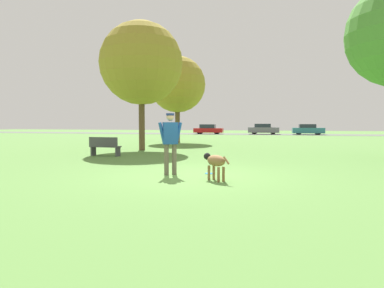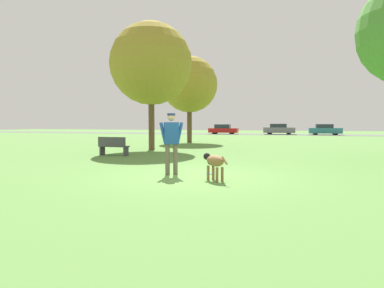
# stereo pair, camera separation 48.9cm
# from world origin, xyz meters

# --- Properties ---
(ground_plane) EXTENTS (120.00, 120.00, 0.00)m
(ground_plane) POSITION_xyz_m (0.00, 0.00, 0.00)
(ground_plane) COLOR #56843D
(far_road_strip) EXTENTS (120.00, 6.00, 0.01)m
(far_road_strip) POSITION_xyz_m (0.00, 36.44, 0.01)
(far_road_strip) COLOR #5B5B59
(far_road_strip) RESTS_ON ground_plane
(person) EXTENTS (0.64, 0.40, 1.73)m
(person) POSITION_xyz_m (-0.60, -0.01, 1.03)
(person) COLOR #665B4C
(person) RESTS_ON ground_plane
(dog) EXTENTS (0.81, 0.75, 0.68)m
(dog) POSITION_xyz_m (0.80, -0.65, 0.48)
(dog) COLOR olive
(dog) RESTS_ON ground_plane
(frisbee) EXTENTS (0.22, 0.22, 0.02)m
(frisbee) POSITION_xyz_m (0.41, 0.44, 0.01)
(frisbee) COLOR #268CE5
(frisbee) RESTS_ON ground_plane
(tree_far_left) EXTENTS (4.16, 4.16, 6.42)m
(tree_far_left) POSITION_xyz_m (-5.14, 15.39, 4.32)
(tree_far_left) COLOR brown
(tree_far_left) RESTS_ON ground_plane
(tree_near_left) EXTENTS (4.40, 4.40, 6.84)m
(tree_near_left) POSITION_xyz_m (-4.87, 8.00, 4.63)
(tree_near_left) COLOR brown
(tree_near_left) RESTS_ON ground_plane
(parked_car_red) EXTENTS (3.94, 1.87, 1.30)m
(parked_car_red) POSITION_xyz_m (-7.19, 36.15, 0.63)
(parked_car_red) COLOR red
(parked_car_red) RESTS_ON ground_plane
(parked_car_grey) EXTENTS (3.98, 1.85, 1.38)m
(parked_car_grey) POSITION_xyz_m (0.11, 36.66, 0.69)
(parked_car_grey) COLOR slate
(parked_car_grey) RESTS_ON ground_plane
(parked_car_teal) EXTENTS (3.91, 1.94, 1.34)m
(parked_car_teal) POSITION_xyz_m (5.62, 36.45, 0.65)
(parked_car_teal) COLOR teal
(parked_car_teal) RESTS_ON ground_plane
(park_bench) EXTENTS (1.42, 0.47, 0.84)m
(park_bench) POSITION_xyz_m (-5.16, 4.49, 0.45)
(park_bench) COLOR #47474C
(park_bench) RESTS_ON ground_plane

